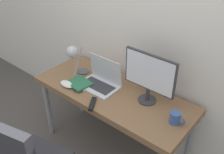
% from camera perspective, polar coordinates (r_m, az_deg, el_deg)
% --- Properties ---
extents(wall_back, '(8.00, 0.05, 2.60)m').
position_cam_1_polar(wall_back, '(2.39, 5.94, 11.64)').
color(wall_back, silver).
rests_on(wall_back, ground_plane).
extents(desk, '(1.52, 0.61, 0.75)m').
position_cam_1_polar(desk, '(2.43, 0.15, -4.57)').
color(desk, brown).
rests_on(desk, ground_plane).
extents(laptop, '(0.37, 0.25, 0.27)m').
position_cam_1_polar(laptop, '(2.44, -2.50, -0.77)').
color(laptop, silver).
rests_on(laptop, desk).
extents(monitor, '(0.47, 0.16, 0.45)m').
position_cam_1_polar(monitor, '(2.16, 8.15, 0.43)').
color(monitor, '#333338').
rests_on(monitor, desk).
extents(desk_lamp, '(0.12, 0.24, 0.34)m').
position_cam_1_polar(desk_lamp, '(2.50, -8.27, 4.77)').
color(desk_lamp, '#4C4C51').
rests_on(desk_lamp, desk).
extents(book_stack, '(0.23, 0.21, 0.03)m').
position_cam_1_polar(book_stack, '(2.48, -7.12, -1.41)').
color(book_stack, silver).
rests_on(book_stack, desk).
extents(tv_remote, '(0.13, 0.17, 0.02)m').
position_cam_1_polar(tv_remote, '(2.23, -4.30, -5.84)').
color(tv_remote, black).
rests_on(tv_remote, desk).
extents(mug, '(0.13, 0.08, 0.10)m').
position_cam_1_polar(mug, '(2.09, 13.64, -8.66)').
color(mug, '#385693').
rests_on(mug, desk).
extents(game_controller, '(0.16, 0.09, 0.04)m').
position_cam_1_polar(game_controller, '(2.49, -9.73, -1.55)').
color(game_controller, white).
rests_on(game_controller, desk).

